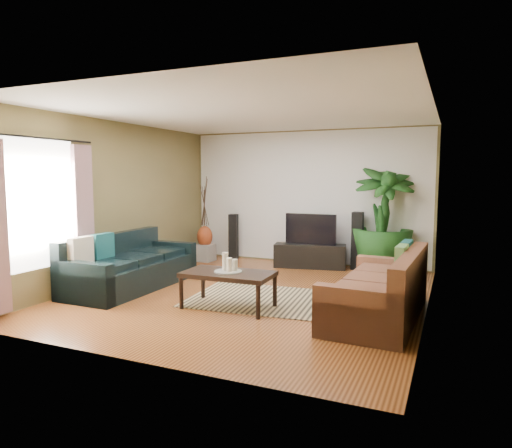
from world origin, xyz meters
The scene contains 27 objects.
floor centered at (0.00, 0.00, 0.00)m, with size 5.50×5.50×0.00m, color #985227.
ceiling centered at (0.00, 0.00, 2.70)m, with size 5.50×5.50×0.00m, color white.
wall_back centered at (0.00, 2.75, 1.35)m, with size 5.00×5.00×0.00m, color brown.
wall_front centered at (0.00, -2.75, 1.35)m, with size 5.00×5.00×0.00m, color brown.
wall_left centered at (-2.50, 0.00, 1.35)m, with size 5.50×5.50×0.00m, color brown.
wall_right centered at (2.50, 0.00, 1.35)m, with size 5.50×5.50×0.00m, color brown.
backwall_panel centered at (0.00, 2.74, 1.35)m, with size 4.90×4.90×0.00m, color white.
window_pane centered at (-2.48, -1.60, 1.40)m, with size 1.80×1.80×0.00m, color white.
curtain_far centered at (-2.43, -0.85, 1.15)m, with size 0.08×0.35×2.20m, color gray.
curtain_rod centered at (-2.43, -1.60, 2.30)m, with size 0.03×0.03×1.90m, color black.
sofa_left centered at (-1.92, -0.37, 0.42)m, with size 2.33×1.00×0.85m, color black.
sofa_right centered at (1.93, -0.40, 0.42)m, with size 2.16×0.97×0.85m, color brown.
area_rug centered at (0.35, -0.19, 0.01)m, with size 2.22×1.57×0.01m, color tan.
coffee_table centered at (0.02, -0.78, 0.25)m, with size 1.21×0.66×0.49m, color black.
candle_tray centered at (0.02, -0.78, 0.50)m, with size 0.37×0.37×0.02m, color gray.
candle_tall centered at (-0.04, -0.75, 0.63)m, with size 0.08×0.08×0.24m, color beige.
candle_mid centered at (0.06, -0.82, 0.60)m, with size 0.08×0.08×0.19m, color beige.
candle_short centered at (0.09, -0.72, 0.59)m, with size 0.08×0.08×0.15m, color beige.
tv_stand centered at (0.24, 2.29, 0.23)m, with size 1.37×0.41×0.46m, color black.
television centered at (0.24, 2.31, 0.76)m, with size 1.01×0.05×0.60m, color black.
speaker_left centered at (-1.53, 2.50, 0.48)m, with size 0.17×0.19×0.97m, color black.
speaker_right centered at (1.11, 2.50, 0.55)m, with size 0.20×0.22×1.10m, color black.
potted_plant centered at (1.57, 2.50, 0.99)m, with size 1.11×1.11×1.98m, color #174316.
plant_pot centered at (1.57, 2.50, 0.14)m, with size 0.36×0.36×0.28m, color black.
pedestal centered at (-2.00, 2.09, 0.18)m, with size 0.35×0.35×0.35m, color gray.
vase centered at (-2.00, 2.09, 0.51)m, with size 0.32×0.32×0.45m, color maroon.
side_table centered at (-2.25, 0.99, 0.24)m, with size 0.46×0.46×0.48m, color brown.
Camera 1 is at (2.78, -6.17, 1.79)m, focal length 32.00 mm.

